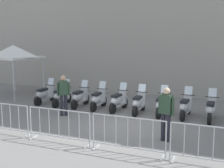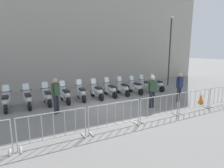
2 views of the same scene
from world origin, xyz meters
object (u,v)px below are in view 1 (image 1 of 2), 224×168
Objects in this scene: motorcycle_5 at (139,103)px; motorcycle_3 at (98,100)px; motorcycle_6 at (162,105)px; motorcycle_8 at (211,110)px; officer_by_barriers at (166,111)px; barrier_segment_1 at (2,118)px; barrier_segment_4 at (213,147)px; motorcycle_0 at (45,95)px; canopy_tent at (13,52)px; motorcycle_2 at (80,98)px; motorcycle_4 at (118,101)px; barrier_segment_3 at (128,135)px; barrier_segment_2 at (59,126)px; officer_near_row_end at (63,93)px; motorcycle_1 at (61,96)px; motorcycle_7 at (185,107)px.

motorcycle_3 is at bearing -177.68° from motorcycle_5.
motorcycle_6 is 2.00m from motorcycle_8.
motorcycle_8 is 1.00× the size of officer_by_barriers.
barrier_segment_4 is (6.88, 0.57, 0.00)m from barrier_segment_1.
motorcycle_0 and motorcycle_3 have the same top height.
motorcycle_0 is 0.59× the size of canopy_tent.
canopy_tent is at bearing 178.20° from motorcycle_8.
motorcycle_5 is at bearing 56.97° from barrier_segment_1.
motorcycle_2 is (2.00, 0.19, 0.00)m from motorcycle_0.
motorcycle_4 is 5.19m from barrier_segment_1.
motorcycle_5 is at bearing 109.11° from barrier_segment_3.
barrier_segment_2 is at bearing -99.79° from motorcycle_5.
canopy_tent is at bearing 171.70° from motorcycle_2.
canopy_tent is at bearing 155.83° from officer_near_row_end.
officer_by_barriers reaches higher than motorcycle_1.
motorcycle_1 is at bearing -176.10° from motorcycle_5.
barrier_segment_3 is at bearing -83.44° from motorcycle_6.
barrier_segment_4 is at bearing 4.70° from barrier_segment_2.
motorcycle_7 reaches higher than barrier_segment_2.
motorcycle_3 is at bearing 129.41° from barrier_segment_3.
canopy_tent reaches higher than motorcycle_5.
motorcycle_3 is (3.00, 0.24, 0.00)m from motorcycle_0.
motorcycle_3 is (1.00, 0.05, 0.00)m from motorcycle_2.
officer_near_row_end is at bearing -160.20° from motorcycle_8.
motorcycle_8 is at bearing 74.68° from officer_by_barriers.
motorcycle_3 is 0.78× the size of barrier_segment_3.
motorcycle_1 reaches higher than barrier_segment_3.
motorcycle_2 is 5.47m from canopy_tent.
motorcycle_0 is 0.78× the size of barrier_segment_1.
barrier_segment_2 is 2.30m from barrier_segment_3.
officer_near_row_end reaches higher than motorcycle_5.
officer_near_row_end is at bearing 148.56° from barrier_segment_3.
motorcycle_6 is at bearing 110.85° from officer_by_barriers.
motorcycle_5 is 1.00× the size of motorcycle_8.
motorcycle_6 is 4.54m from barrier_segment_3.
motorcycle_6 is 4.19m from officer_near_row_end.
officer_near_row_end is at bearing 124.64° from barrier_segment_2.
motorcycle_1 is at bearing 101.65° from barrier_segment_1.
motorcycle_0 and motorcycle_8 have the same top height.
barrier_segment_3 is at bearing -31.78° from motorcycle_0.
officer_by_barriers is (5.14, -2.73, 0.53)m from motorcycle_2.
barrier_segment_3 is at bearing 4.70° from barrier_segment_1.
motorcycle_3 is 0.78× the size of barrier_segment_4.
barrier_segment_4 is (5.81, -4.09, 0.07)m from motorcycle_3.
motorcycle_4 is at bearing -176.74° from motorcycle_8.
barrier_segment_4 is (2.29, 0.19, 0.00)m from barrier_segment_3.
motorcycle_4 is at bearing 6.20° from motorcycle_3.
motorcycle_1 is at bearing 153.47° from barrier_segment_4.
motorcycle_6 is 0.78× the size of barrier_segment_2.
canopy_tent is at bearing 132.78° from barrier_segment_1.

